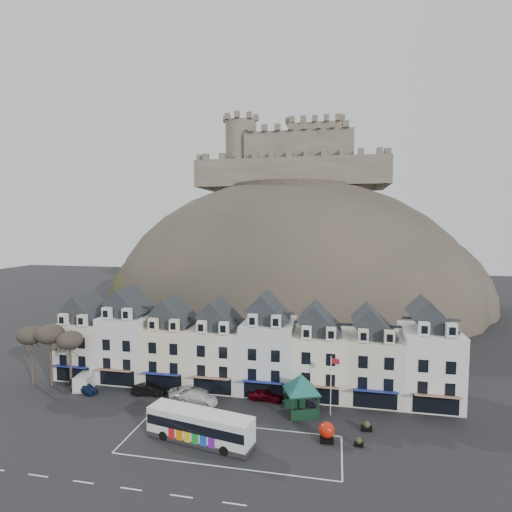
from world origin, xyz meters
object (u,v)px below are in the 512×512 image
(car_silver, at_px, (189,392))
(car_maroon, at_px, (266,394))
(bus, at_px, (200,425))
(car_white, at_px, (199,397))
(car_charcoal, at_px, (301,397))
(car_navy, at_px, (86,388))
(car_black, at_px, (148,390))
(bus_shelter, at_px, (302,383))
(flagpole, at_px, (332,382))
(red_buoy, at_px, (327,432))
(white_van, at_px, (87,380))

(car_silver, height_order, car_maroon, car_maroon)
(bus, bearing_deg, car_white, 121.94)
(car_charcoal, bearing_deg, car_maroon, 108.04)
(car_navy, bearing_deg, car_black, -59.24)
(bus_shelter, height_order, car_maroon, bus_shelter)
(flagpole, distance_m, car_maroon, 9.15)
(red_buoy, distance_m, white_van, 33.39)
(flagpole, bearing_deg, car_navy, -179.89)
(flagpole, relative_size, car_maroon, 1.61)
(white_van, xyz_separation_m, car_charcoal, (29.28, 0.85, -0.24))
(flagpole, bearing_deg, car_white, -179.79)
(flagpole, xyz_separation_m, car_maroon, (-8.18, 2.44, -3.29))
(flagpole, bearing_deg, white_van, 177.24)
(car_black, height_order, car_charcoal, car_charcoal)
(red_buoy, height_order, white_van, red_buoy)
(flagpole, relative_size, white_van, 1.53)
(car_navy, relative_size, car_silver, 0.72)
(car_navy, bearing_deg, bus_shelter, -66.56)
(bus_shelter, bearing_deg, car_silver, 152.67)
(car_silver, bearing_deg, bus_shelter, -120.42)
(bus, height_order, white_van, bus)
(bus, distance_m, car_navy, 20.56)
(white_van, bearing_deg, car_maroon, -8.16)
(red_buoy, xyz_separation_m, flagpole, (0.37, 5.74, 3.00))
(bus, bearing_deg, car_silver, 128.47)
(red_buoy, distance_m, car_charcoal, 8.82)
(bus, height_order, bus_shelter, bus_shelter)
(bus_shelter, distance_m, red_buoy, 6.78)
(flagpole, xyz_separation_m, car_black, (-23.49, 0.94, -3.34))
(car_silver, bearing_deg, car_navy, 71.12)
(flagpole, bearing_deg, car_charcoal, 146.36)
(flagpole, xyz_separation_m, car_charcoal, (-3.67, 2.44, -3.28))
(red_buoy, relative_size, car_charcoal, 0.44)
(car_navy, xyz_separation_m, car_silver, (13.78, 1.31, 0.09))
(car_silver, height_order, car_white, car_white)
(car_black, relative_size, car_silver, 0.84)
(flagpole, distance_m, car_silver, 18.41)
(bus_shelter, bearing_deg, flagpole, -16.03)
(car_navy, distance_m, car_silver, 13.85)
(car_navy, distance_m, car_charcoal, 28.29)
(white_van, relative_size, car_black, 1.09)
(bus, height_order, car_silver, bus)
(white_van, xyz_separation_m, car_navy, (1.10, -1.65, -0.38))
(bus_shelter, distance_m, car_charcoal, 4.04)
(car_white, bearing_deg, bus, -150.56)
(flagpole, distance_m, white_van, 33.13)
(red_buoy, bearing_deg, car_silver, 158.45)
(bus, distance_m, flagpole, 15.74)
(car_charcoal, bearing_deg, car_black, 112.37)
(bus, xyz_separation_m, car_charcoal, (9.44, 10.86, -1.02))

